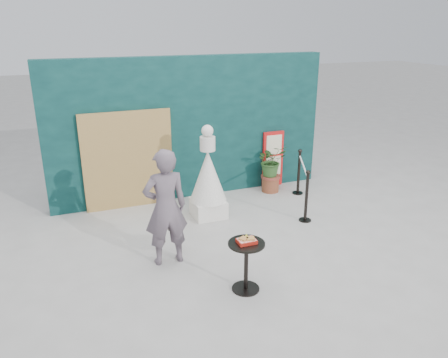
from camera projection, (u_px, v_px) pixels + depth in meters
ground at (251, 260)px, 7.05m from camera, size 60.00×60.00×0.00m
back_wall at (191, 128)px, 9.30m from camera, size 6.00×0.30×3.00m
bamboo_fence at (128, 160)px, 8.81m from camera, size 1.80×0.08×2.00m
woman at (166, 208)px, 6.71m from camera, size 0.69×0.46×1.88m
menu_board at (273, 159)px, 10.07m from camera, size 0.50×0.07×1.30m
statue at (208, 180)px, 8.44m from camera, size 0.72×0.72×1.84m
cafe_table at (246, 259)px, 6.13m from camera, size 0.52×0.52×0.75m
food_basket at (247, 240)px, 6.04m from camera, size 0.26×0.19×0.11m
planter at (271, 165)px, 9.74m from camera, size 0.64×0.55×1.09m
stanchion_barrier at (302, 184)px, 8.98m from camera, size 0.84×1.54×1.03m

